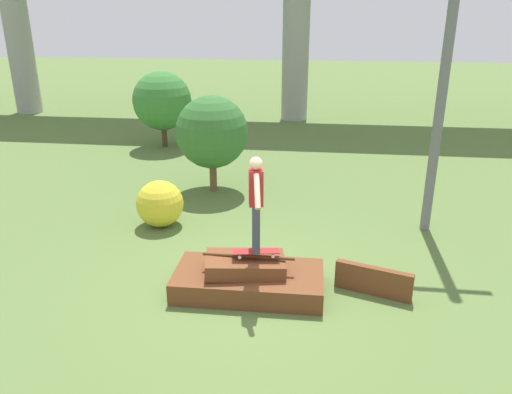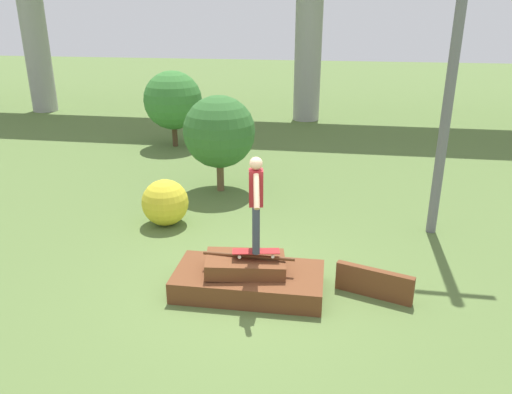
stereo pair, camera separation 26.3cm
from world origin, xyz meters
The scene contains 9 objects.
ground_plane centered at (0.00, 0.00, 0.00)m, with size 80.00×80.00×0.00m, color #567038.
scrap_pile centered at (-0.01, 0.00, 0.24)m, with size 2.49×1.24×0.69m.
scrap_plank_loose centered at (2.06, 0.17, 0.25)m, with size 1.25×0.52×0.50m.
skateboard centered at (0.13, -0.03, 0.76)m, with size 0.80×0.35×0.09m.
skater centered at (0.13, -0.03, 1.69)m, with size 0.28×1.06×1.59m.
utility_pole centered at (3.43, 3.00, 3.69)m, with size 1.30×0.20×7.13m.
tree_behind_left centered at (-1.60, 4.80, 1.56)m, with size 1.83×1.83×2.48m.
tree_behind_right centered at (-4.16, 8.93, 1.58)m, with size 1.96×1.96×2.56m.
bush_yellow_flowering centered at (-2.29, 2.46, 0.51)m, with size 1.02×1.02×1.02m.
Camera 2 is at (1.29, -7.21, 4.48)m, focal length 35.00 mm.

